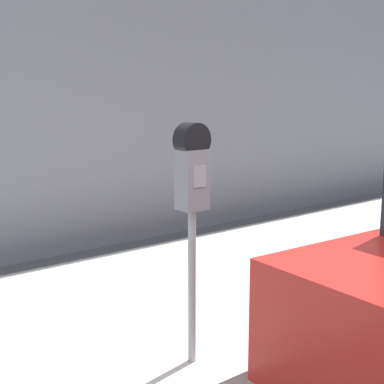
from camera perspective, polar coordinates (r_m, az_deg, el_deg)
sidewalk at (r=4.46m, az=-11.08°, el=-13.70°), size 24.00×2.80×0.14m
parking_meter at (r=3.32m, az=0.00°, el=0.76°), size 0.21×0.15×1.57m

